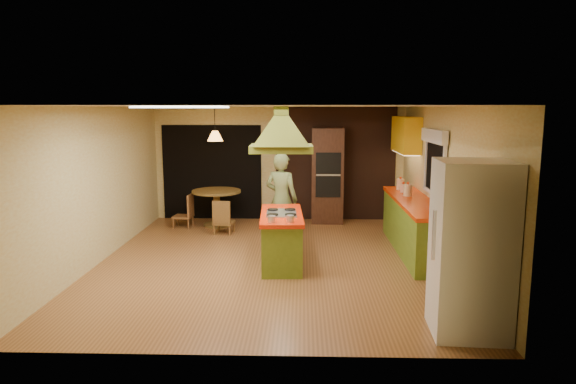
{
  "coord_description": "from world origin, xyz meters",
  "views": [
    {
      "loc": [
        0.53,
        -8.08,
        2.48
      ],
      "look_at": [
        0.29,
        -0.03,
        1.15
      ],
      "focal_mm": 32.0,
      "sensor_mm": 36.0,
      "label": 1
    }
  ],
  "objects_px": {
    "dining_table": "(217,201)",
    "canister_large": "(400,184)",
    "refrigerator": "(471,249)",
    "man": "(281,199)",
    "kitchen_island": "(282,238)",
    "wall_oven": "(328,176)"
  },
  "relations": [
    {
      "from": "dining_table",
      "to": "canister_large",
      "type": "height_order",
      "value": "canister_large"
    },
    {
      "from": "kitchen_island",
      "to": "man",
      "type": "relative_size",
      "value": 0.99
    },
    {
      "from": "wall_oven",
      "to": "refrigerator",
      "type": "bearing_deg",
      "value": -75.04
    },
    {
      "from": "dining_table",
      "to": "canister_large",
      "type": "xyz_separation_m",
      "value": [
        3.69,
        -0.78,
        0.49
      ]
    },
    {
      "from": "refrigerator",
      "to": "canister_large",
      "type": "relative_size",
      "value": 9.24
    },
    {
      "from": "refrigerator",
      "to": "man",
      "type": "bearing_deg",
      "value": 124.79
    },
    {
      "from": "man",
      "to": "canister_large",
      "type": "relative_size",
      "value": 8.07
    },
    {
      "from": "refrigerator",
      "to": "wall_oven",
      "type": "height_order",
      "value": "wall_oven"
    },
    {
      "from": "kitchen_island",
      "to": "man",
      "type": "bearing_deg",
      "value": 89.56
    },
    {
      "from": "kitchen_island",
      "to": "refrigerator",
      "type": "distance_m",
      "value": 3.36
    },
    {
      "from": "refrigerator",
      "to": "wall_oven",
      "type": "relative_size",
      "value": 0.94
    },
    {
      "from": "man",
      "to": "wall_oven",
      "type": "xyz_separation_m",
      "value": [
        0.92,
        1.92,
        0.18
      ]
    },
    {
      "from": "refrigerator",
      "to": "canister_large",
      "type": "distance_m",
      "value": 4.34
    },
    {
      "from": "refrigerator",
      "to": "wall_oven",
      "type": "xyz_separation_m",
      "value": [
        -1.3,
        5.58,
        0.06
      ]
    },
    {
      "from": "refrigerator",
      "to": "canister_large",
      "type": "height_order",
      "value": "refrigerator"
    },
    {
      "from": "refrigerator",
      "to": "dining_table",
      "type": "xyz_separation_m",
      "value": [
        -3.65,
        5.12,
        -0.42
      ]
    },
    {
      "from": "man",
      "to": "refrigerator",
      "type": "xyz_separation_m",
      "value": [
        2.22,
        -3.66,
        0.12
      ]
    },
    {
      "from": "wall_oven",
      "to": "canister_large",
      "type": "xyz_separation_m",
      "value": [
        1.34,
        -1.25,
        -0.0
      ]
    },
    {
      "from": "man",
      "to": "wall_oven",
      "type": "bearing_deg",
      "value": -92.96
    },
    {
      "from": "dining_table",
      "to": "canister_large",
      "type": "relative_size",
      "value": 4.91
    },
    {
      "from": "dining_table",
      "to": "man",
      "type": "bearing_deg",
      "value": -45.5
    },
    {
      "from": "wall_oven",
      "to": "kitchen_island",
      "type": "bearing_deg",
      "value": -103.94
    }
  ]
}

